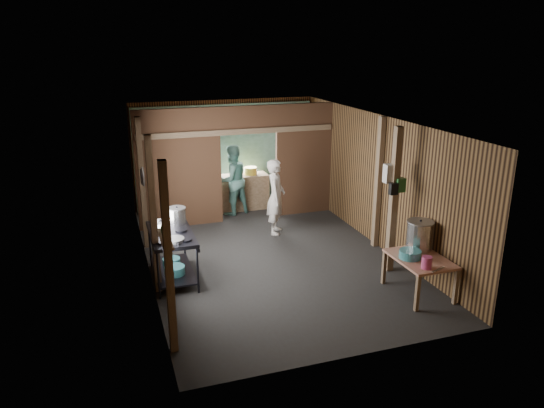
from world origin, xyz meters
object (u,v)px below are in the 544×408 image
object	(u,v)px
prep_table	(419,276)
cook	(276,197)
stock_pot	(419,236)
stove_pot_large	(177,216)
gas_range	(172,256)
yellow_tub	(250,171)
pink_bucket	(427,263)

from	to	relation	value
prep_table	cook	world-z (taller)	cook
cook	stock_pot	bearing A→B (deg)	-130.40
prep_table	stove_pot_large	size ratio (longest dim) A/B	3.31
cook	gas_range	bearing A→B (deg)	146.73
stove_pot_large	stock_pot	size ratio (longest dim) A/B	0.62
gas_range	yellow_tub	world-z (taller)	yellow_tub
pink_bucket	stock_pot	bearing A→B (deg)	65.31
stove_pot_large	stock_pot	distance (m)	4.16
prep_table	stove_pot_large	distance (m)	4.22
stove_pot_large	prep_table	bearing A→B (deg)	-31.84
stock_pot	cook	distance (m)	3.39
prep_table	yellow_tub	world-z (taller)	yellow_tub
prep_table	yellow_tub	xyz separation A→B (m)	(-1.33, 5.19, 0.62)
stove_pot_large	stock_pot	xyz separation A→B (m)	(3.71, -1.88, -0.13)
gas_range	yellow_tub	size ratio (longest dim) A/B	4.57
stock_pot	pink_bucket	xyz separation A→B (m)	(-0.32, -0.69, -0.14)
gas_range	prep_table	distance (m)	4.13
pink_bucket	prep_table	bearing A→B (deg)	68.79
stock_pot	yellow_tub	world-z (taller)	stock_pot
stove_pot_large	pink_bucket	distance (m)	4.27
stove_pot_large	stock_pot	world-z (taller)	stove_pot_large
prep_table	stock_pot	size ratio (longest dim) A/B	2.06
stove_pot_large	cook	xyz separation A→B (m)	(2.24, 1.17, -0.20)
prep_table	yellow_tub	bearing A→B (deg)	104.41
pink_bucket	stove_pot_large	bearing A→B (deg)	142.96
stock_pot	cook	world-z (taller)	cook
stove_pot_large	cook	world-z (taller)	cook
gas_range	stock_pot	size ratio (longest dim) A/B	2.82
gas_range	cook	distance (m)	2.90
gas_range	stock_pot	distance (m)	4.18
prep_table	stove_pot_large	xyz separation A→B (m)	(-3.54, 2.20, 0.68)
prep_table	stock_pot	world-z (taller)	stock_pot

